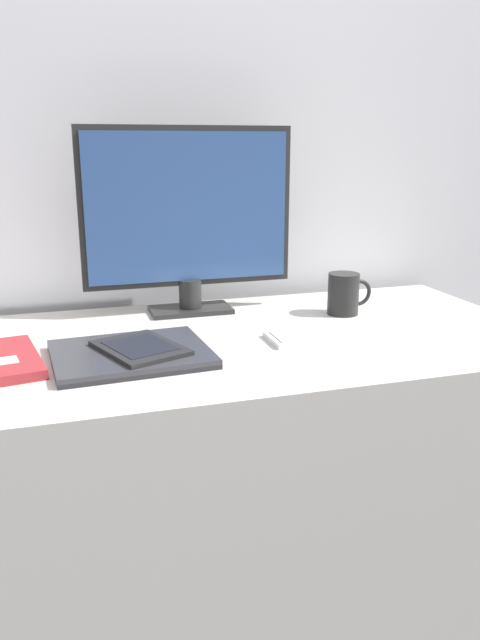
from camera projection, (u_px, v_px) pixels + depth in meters
wall_back at (184, 127)px, 1.66m from camera, size 3.60×0.05×2.40m
desk at (230, 485)px, 1.49m from camera, size 1.43×0.69×0.74m
monitor at (188, 217)px, 1.54m from camera, size 0.53×0.11×0.46m
keyboard at (338, 334)px, 1.39m from camera, size 0.32×0.10×0.01m
laptop at (131, 354)px, 1.25m from camera, size 0.32×0.27×0.02m
ereader at (140, 348)px, 1.25m from camera, size 0.19×0.22×0.01m
coffee_mug at (344, 294)px, 1.57m from camera, size 0.12×0.08×0.10m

